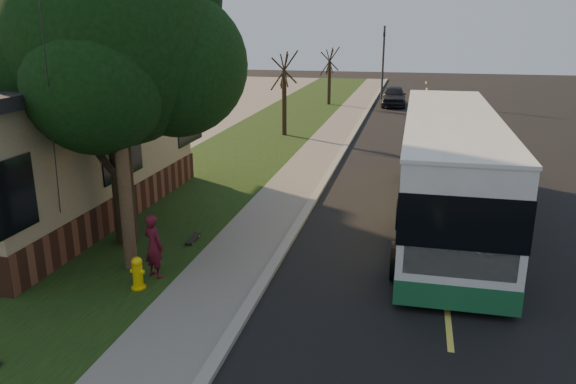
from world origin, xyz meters
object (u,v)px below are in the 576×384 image
object	(u,v)px
distant_car	(394,96)
utility_pole	(114,73)
fire_hydrant	(138,273)
skateboarder	(154,246)
dumpster	(105,156)
bare_tree_far	(329,77)
transit_bus	(448,166)
leafy_tree	(115,44)
bare_tree_near	(284,95)
skateboard_main	(193,238)
traffic_signal	(383,58)

from	to	relation	value
distant_car	utility_pole	bearing A→B (deg)	-101.60
fire_hydrant	skateboarder	distance (m)	0.76
fire_hydrant	distant_car	bearing A→B (deg)	82.30
skateboarder	dumpster	distance (m)	9.98
skateboarder	distant_car	xyz separation A→B (m)	(4.05, 30.02, -0.11)
bare_tree_far	distant_car	bearing A→B (deg)	8.28
fire_hydrant	utility_pole	size ratio (longest dim) A/B	0.08
transit_bus	dumpster	bearing A→B (deg)	168.53
leafy_tree	skateboarder	xyz separation A→B (m)	(1.67, -2.01, -4.35)
fire_hydrant	bare_tree_near	distance (m)	18.10
bare_tree_far	skateboarder	world-z (taller)	bare_tree_far
transit_bus	dumpster	distance (m)	12.80
bare_tree_near	transit_bus	world-z (taller)	bare_tree_near
skateboard_main	bare_tree_far	bearing A→B (deg)	91.06
bare_tree_far	skateboard_main	world-z (taller)	bare_tree_far
fire_hydrant	bare_tree_near	size ratio (longest dim) A/B	0.17
leafy_tree	transit_bus	xyz separation A→B (m)	(8.30, 3.51, -3.46)
bare_tree_near	skateboard_main	size ratio (longest dim) A/B	5.23
leafy_tree	bare_tree_far	xyz separation A→B (m)	(1.17, 27.35, -3.16)
transit_bus	leafy_tree	bearing A→B (deg)	-157.06
bare_tree_near	utility_pole	bearing A→B (deg)	-89.34
skateboarder	distant_car	bearing A→B (deg)	-72.78
utility_pole	bare_tree_near	bearing A→B (deg)	90.66
traffic_signal	skateboard_main	bearing A→B (deg)	-95.51
fire_hydrant	transit_bus	size ratio (longest dim) A/B	0.06
skateboarder	bare_tree_far	bearing A→B (deg)	-64.13
bare_tree_far	bare_tree_near	bearing A→B (deg)	-92.39
utility_pole	traffic_signal	size ratio (longest dim) A/B	1.65
dumpster	skateboarder	bearing A→B (deg)	-53.87
bare_tree_near	traffic_signal	distance (m)	16.52
transit_bus	bare_tree_far	bearing A→B (deg)	106.65
transit_bus	fire_hydrant	bearing A→B (deg)	-137.52
traffic_signal	transit_bus	xyz separation A→B (m)	(3.63, -27.84, -1.46)
utility_pole	dumpster	distance (m)	10.00
utility_pole	distant_car	bearing A→B (deg)	80.71
utility_pole	skateboard_main	world-z (taller)	utility_pole
fire_hydrant	traffic_signal	distance (m)	34.25
traffic_signal	distant_car	world-z (taller)	traffic_signal
leafy_tree	distant_car	size ratio (longest dim) A/B	1.88
transit_bus	skateboard_main	world-z (taller)	transit_bus
transit_bus	skateboarder	xyz separation A→B (m)	(-6.63, -5.52, -0.89)
utility_pole	traffic_signal	world-z (taller)	utility_pole
fire_hydrant	bare_tree_far	bearing A→B (deg)	90.76
bare_tree_near	traffic_signal	bearing A→B (deg)	75.96
bare_tree_far	distant_car	world-z (taller)	bare_tree_far
utility_pole	distant_car	distance (m)	30.32
fire_hydrant	bare_tree_near	world-z (taller)	bare_tree_near
leafy_tree	distant_car	world-z (taller)	leafy_tree
transit_bus	distant_car	xyz separation A→B (m)	(-2.58, 24.50, -1.00)
traffic_signal	skateboard_main	xyz separation A→B (m)	(-3.00, -31.08, -3.04)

